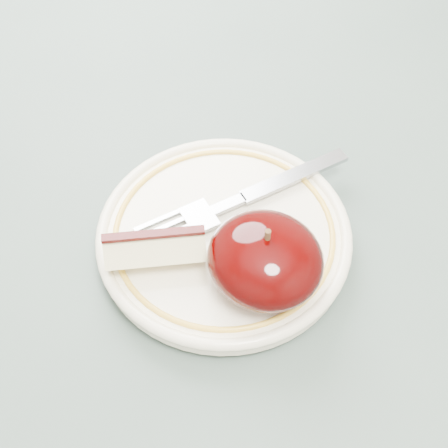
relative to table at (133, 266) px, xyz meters
The scene contains 5 objects.
table is the anchor object (origin of this frame).
plate 0.14m from the table, ahead, with size 0.19×0.19×0.02m.
apple_half 0.19m from the table, ahead, with size 0.08×0.07×0.06m.
apple_wedge 0.14m from the table, 28.83° to the right, with size 0.07×0.07×0.03m.
fork 0.15m from the table, 25.38° to the left, with size 0.10×0.16×0.00m.
Camera 1 is at (0.23, -0.21, 1.14)m, focal length 50.00 mm.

